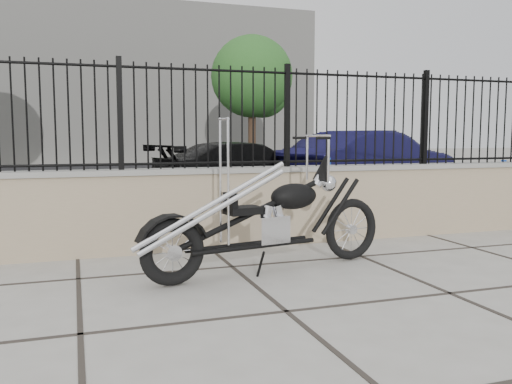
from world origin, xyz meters
The scene contains 12 objects.
ground_plane centered at (0.00, 0.00, 0.00)m, with size 90.00×90.00×0.00m, color #99968E.
parking_lot centered at (0.00, 12.50, 0.00)m, with size 30.00×30.00×0.00m, color black.
retaining_wall centered at (0.00, 2.50, 0.48)m, with size 14.00×0.36×0.96m, color gray.
iron_fence centered at (0.00, 2.50, 1.56)m, with size 14.00×0.08×1.20m, color black.
background_building centered at (0.00, 26.50, 4.00)m, with size 22.00×6.00×8.00m, color beige.
chopper_motorcycle centered at (0.25, 1.19, 0.77)m, with size 2.55×0.45×1.53m, color black, non-canonical shape.
car_black centered at (2.03, 7.48, 0.60)m, with size 1.69×4.16×1.21m, color black.
car_blue centered at (4.80, 6.93, 0.73)m, with size 1.53×4.40×1.45m, color black.
bollard_a centered at (-1.06, 4.29, 0.43)m, with size 0.10×0.10×0.85m, color blue.
bollard_b centered at (2.51, 4.46, 0.49)m, with size 0.12×0.12×0.97m, color #0C43BF.
bollard_c centered at (6.53, 4.82, 0.43)m, with size 0.10×0.10×0.86m, color blue.
tree_right centered at (5.28, 16.93, 3.82)m, with size 3.23×3.23×5.45m.
Camera 1 is at (-1.50, -3.73, 1.34)m, focal length 38.00 mm.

